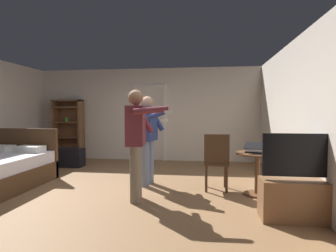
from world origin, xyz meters
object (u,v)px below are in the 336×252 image
object	(u,v)px
side_table	(257,166)
person_blue_shirt	(137,137)
person_striped_shirt	(148,134)
laptop	(255,150)
bottle_on_table	(268,146)
bookshelf	(69,127)
suitcase_dark	(70,158)
wooden_chair	(216,160)
tv_flatscreen	(299,195)

from	to	relation	value
side_table	person_blue_shirt	bearing A→B (deg)	-164.60
side_table	person_striped_shirt	xyz separation A→B (m)	(-1.91, 0.39, 0.48)
person_striped_shirt	laptop	bearing A→B (deg)	-13.02
bottle_on_table	bookshelf	bearing A→B (deg)	149.08
bottle_on_table	suitcase_dark	xyz separation A→B (m)	(-4.32, 1.90, -0.60)
wooden_chair	person_striped_shirt	world-z (taller)	person_striped_shirt
bookshelf	tv_flatscreen	world-z (taller)	bookshelf
side_table	laptop	distance (m)	0.28
laptop	person_blue_shirt	distance (m)	1.92
tv_flatscreen	bottle_on_table	distance (m)	1.08
bookshelf	suitcase_dark	bearing A→B (deg)	-60.97
tv_flatscreen	person_striped_shirt	bearing A→B (deg)	147.77
wooden_chair	tv_flatscreen	bearing A→B (deg)	-50.04
suitcase_dark	person_blue_shirt	bearing A→B (deg)	-47.72
bookshelf	person_striped_shirt	distance (m)	3.77
bottle_on_table	suitcase_dark	size ratio (longest dim) A/B	0.45
tv_flatscreen	bookshelf	bearing A→B (deg)	142.71
laptop	wooden_chair	xyz separation A→B (m)	(-0.61, 0.20, -0.21)
side_table	bottle_on_table	bearing A→B (deg)	-29.74
bookshelf	laptop	distance (m)	5.54
side_table	laptop	size ratio (longest dim) A/B	1.75
person_striped_shirt	suitcase_dark	world-z (taller)	person_striped_shirt
wooden_chair	person_blue_shirt	xyz separation A→B (m)	(-1.23, -0.68, 0.44)
bookshelf	laptop	xyz separation A→B (m)	(4.72, -2.89, -0.17)
side_table	bottle_on_table	xyz separation A→B (m)	(0.14, -0.08, 0.34)
suitcase_dark	wooden_chair	bearing A→B (deg)	-27.42
wooden_chair	person_blue_shirt	world-z (taller)	person_blue_shirt
bottle_on_table	suitcase_dark	bearing A→B (deg)	156.28
bottle_on_table	person_striped_shirt	xyz separation A→B (m)	(-2.05, 0.47, 0.13)
tv_flatscreen	wooden_chair	xyz separation A→B (m)	(-0.98, 1.17, 0.22)
tv_flatscreen	suitcase_dark	xyz separation A→B (m)	(-4.51, 2.84, -0.10)
person_blue_shirt	bottle_on_table	bearing A→B (deg)	12.25
person_blue_shirt	suitcase_dark	bearing A→B (deg)	134.44
tv_flatscreen	wooden_chair	size ratio (longest dim) A/B	1.11
laptop	suitcase_dark	distance (m)	4.57
laptop	bookshelf	bearing A→B (deg)	148.46
side_table	wooden_chair	bearing A→B (deg)	166.68
bottle_on_table	person_blue_shirt	distance (m)	2.08
person_blue_shirt	suitcase_dark	world-z (taller)	person_blue_shirt
tv_flatscreen	side_table	bearing A→B (deg)	107.85
laptop	bottle_on_table	size ratio (longest dim) A/B	1.39
bookshelf	laptop	bearing A→B (deg)	-31.54
bookshelf	person_blue_shirt	xyz separation A→B (m)	(2.87, -3.37, 0.06)
tv_flatscreen	wooden_chair	distance (m)	1.55
side_table	wooden_chair	distance (m)	0.68
wooden_chair	person_striped_shirt	bearing A→B (deg)	169.39
tv_flatscreen	bottle_on_table	size ratio (longest dim) A/B	3.81
person_striped_shirt	suitcase_dark	size ratio (longest dim) A/B	2.61
wooden_chair	bookshelf	bearing A→B (deg)	146.67
side_table	suitcase_dark	size ratio (longest dim) A/B	1.11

